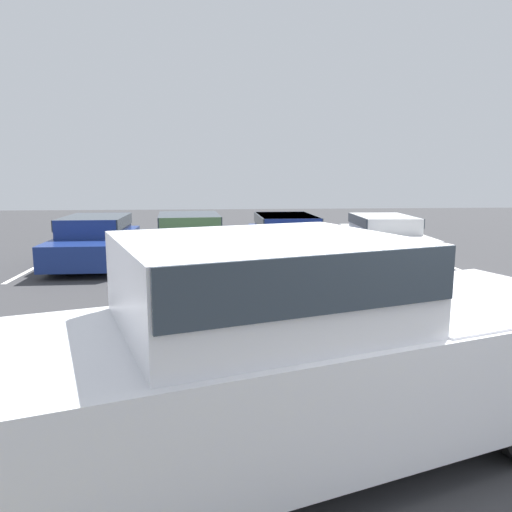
# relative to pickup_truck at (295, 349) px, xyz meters

# --- Properties ---
(ground_plane) EXTENTS (60.00, 60.00, 0.00)m
(ground_plane) POSITION_rel_pickup_truck_xyz_m (0.56, -0.11, -0.94)
(ground_plane) COLOR #38383A
(stall_stripe_a) EXTENTS (0.12, 5.35, 0.01)m
(stall_stripe_a) POSITION_rel_pickup_truck_xyz_m (-5.28, 9.76, -0.93)
(stall_stripe_a) COLOR white
(stall_stripe_a) RESTS_ON ground_plane
(stall_stripe_b) EXTENTS (0.12, 5.35, 0.01)m
(stall_stripe_b) POSITION_rel_pickup_truck_xyz_m (-2.60, 9.76, -0.93)
(stall_stripe_b) COLOR white
(stall_stripe_b) RESTS_ON ground_plane
(stall_stripe_c) EXTENTS (0.12, 5.35, 0.01)m
(stall_stripe_c) POSITION_rel_pickup_truck_xyz_m (0.08, 9.76, -0.93)
(stall_stripe_c) COLOR white
(stall_stripe_c) RESTS_ON ground_plane
(stall_stripe_d) EXTENTS (0.12, 5.35, 0.01)m
(stall_stripe_d) POSITION_rel_pickup_truck_xyz_m (2.76, 9.76, -0.93)
(stall_stripe_d) COLOR white
(stall_stripe_d) RESTS_ON ground_plane
(stall_stripe_e) EXTENTS (0.12, 5.35, 0.01)m
(stall_stripe_e) POSITION_rel_pickup_truck_xyz_m (5.44, 9.76, -0.93)
(stall_stripe_e) COLOR white
(stall_stripe_e) RESTS_ON ground_plane
(pickup_truck) EXTENTS (6.34, 3.82, 1.89)m
(pickup_truck) POSITION_rel_pickup_truck_xyz_m (0.00, 0.00, 0.00)
(pickup_truck) COLOR silver
(pickup_truck) RESTS_ON ground_plane
(parked_sedan_a) EXTENTS (1.76, 4.54, 1.26)m
(parked_sedan_a) POSITION_rel_pickup_truck_xyz_m (-3.84, 9.57, -0.27)
(parked_sedan_a) COLOR navy
(parked_sedan_a) RESTS_ON ground_plane
(parked_sedan_b) EXTENTS (2.12, 4.50, 1.29)m
(parked_sedan_b) POSITION_rel_pickup_truck_xyz_m (-1.36, 9.79, -0.25)
(parked_sedan_b) COLOR #4C6B47
(parked_sedan_b) RESTS_ON ground_plane
(parked_sedan_c) EXTENTS (1.80, 4.74, 1.24)m
(parked_sedan_c) POSITION_rel_pickup_truck_xyz_m (1.33, 9.82, -0.28)
(parked_sedan_c) COLOR navy
(parked_sedan_c) RESTS_ON ground_plane
(parked_sedan_d) EXTENTS (1.92, 4.49, 1.19)m
(parked_sedan_d) POSITION_rel_pickup_truck_xyz_m (4.18, 9.94, -0.29)
(parked_sedan_d) COLOR silver
(parked_sedan_d) RESTS_ON ground_plane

